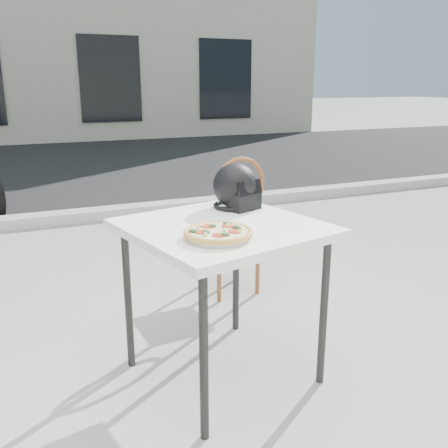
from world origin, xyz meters
name	(u,v)px	position (x,y,z in m)	size (l,w,h in m)	color
ground	(192,332)	(0.00, 0.00, 0.00)	(80.00, 80.00, 0.00)	#A2A099
street_asphalt	(66,167)	(0.00, 7.00, 0.00)	(30.00, 8.00, 0.00)	black
curb	(105,213)	(0.00, 3.00, 0.06)	(30.00, 0.25, 0.12)	#ACA9A1
building_across	(28,12)	(0.00, 13.99, 3.50)	(16.00, 6.06, 7.00)	beige
cafe_table_main	(223,239)	(0.00, -0.50, 0.77)	(1.07, 1.07, 0.85)	white
plate	(218,237)	(-0.11, -0.71, 0.86)	(0.32, 0.32, 0.02)	white
pizza	(218,232)	(-0.11, -0.71, 0.88)	(0.41, 0.41, 0.04)	#DCA750
helmet	(236,188)	(0.20, -0.22, 0.96)	(0.32, 0.32, 0.25)	black
cafe_chair_main	(233,219)	(0.49, 0.45, 0.58)	(0.42, 0.42, 1.04)	brown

